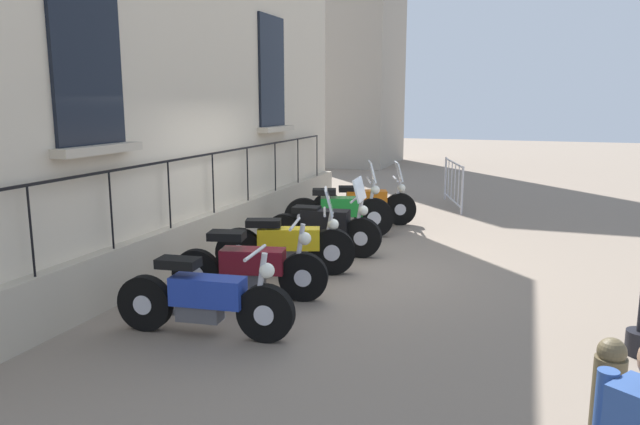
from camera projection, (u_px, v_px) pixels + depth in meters
ground_plane at (324, 265)px, 9.01m from camera, size 60.00×60.00×0.00m
motorcycle_blue at (205, 300)px, 6.25m from camera, size 1.96×0.60×0.95m
motorcycle_maroon at (250, 267)px, 7.42m from camera, size 1.95×0.73×0.99m
motorcycle_yellow at (287, 246)px, 8.47m from camera, size 1.92×0.87×1.23m
motorcycle_black at (324, 228)px, 9.52m from camera, size 1.91×0.71×1.26m
motorcycle_green at (340, 212)px, 10.76m from camera, size 1.92×0.89×1.37m
motorcycle_orange at (365, 203)px, 11.82m from camera, size 2.00×0.94×1.25m
crowd_barrier at (453, 183)px, 13.81m from camera, size 0.66×1.99×1.05m
bollard at (606, 416)px, 3.72m from camera, size 0.19×0.19×1.03m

